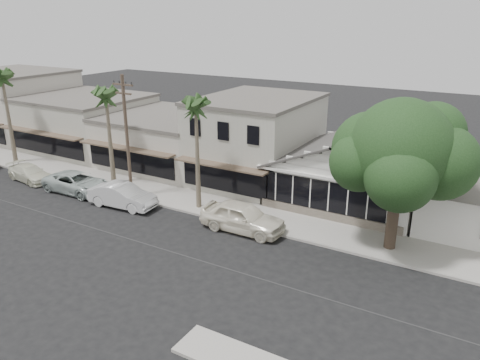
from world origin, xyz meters
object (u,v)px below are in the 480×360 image
Objects in this scene: car_1 at (122,196)px; shade_tree at (400,152)px; car_2 at (77,183)px; utility_pole at (127,135)px; car_3 at (30,173)px; car_0 at (243,217)px.

shade_tree reaches higher than car_1.
utility_pole is at bearing -75.71° from car_2.
utility_pole is 1.80× the size of car_1.
car_2 is 5.37m from car_3.
utility_pole is 6.04m from car_2.
car_0 is 10.07m from shade_tree.
car_0 reaches higher than car_3.
car_3 is at bearing 83.68° from car_1.
car_1 is (-9.22, -0.88, -0.10)m from car_0.
shade_tree reaches higher than car_2.
shade_tree is (18.38, 1.63, 0.98)m from utility_pole.
utility_pole is 10.64m from car_3.
car_1 is (0.66, -1.61, -3.96)m from utility_pole.
shade_tree is at bearing -75.50° from car_0.
car_3 is at bearing -173.95° from shade_tree.
utility_pole reaches higher than car_1.
car_2 is (-5.00, 0.39, -0.06)m from car_1.
car_3 is at bearing 89.98° from car_2.
car_1 is at bearing -95.83° from car_2.
car_2 is at bearing 91.00° from car_0.
shade_tree reaches higher than car_0.
car_0 is 0.62× the size of shade_tree.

